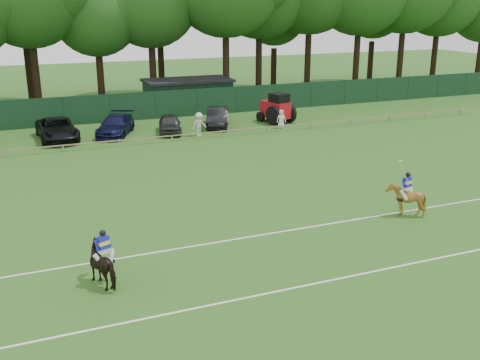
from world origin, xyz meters
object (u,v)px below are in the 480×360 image
hatch_grey (170,124)px  utility_shed (188,95)px  horse_chestnut (406,199)px  spectator_right (281,119)px  horse_dark (105,264)px  estate_black (217,117)px  tractor (277,109)px  suv_black (57,129)px  spectator_left (199,124)px  sedan_navy (116,125)px  spectator_mid (226,121)px  polo_ball (471,253)px

hatch_grey → utility_shed: 10.03m
horse_chestnut → spectator_right: size_ratio=1.09×
horse_dark → spectator_right: horse_dark is taller
horse_dark → horse_chestnut: (14.97, 1.54, 0.05)m
estate_black → spectator_right: size_ratio=3.16×
horse_chestnut → spectator_right: horse_chestnut is taller
spectator_right → tractor: (0.67, 2.25, 0.45)m
suv_black → spectator_left: (10.54, -2.88, 0.11)m
hatch_grey → spectator_right: spectator_right is taller
horse_chestnut → sedan_navy: horse_chestnut is taller
horse_dark → spectator_mid: size_ratio=1.19×
horse_chestnut → spectator_right: bearing=-113.0°
hatch_grey → spectator_right: 9.33m
horse_dark → sedan_navy: 25.33m
horse_chestnut → polo_ball: horse_chestnut is taller
sedan_navy → spectator_right: 13.63m
horse_chestnut → tractor: size_ratio=0.48×
sedan_navy → spectator_right: size_ratio=3.46×
estate_black → tractor: 5.44m
spectator_mid → tractor: tractor is taller
horse_chestnut → tractor: tractor is taller
horse_chestnut → estate_black: size_ratio=0.35×
horse_chestnut → utility_shed: utility_shed is taller
sedan_navy → hatch_grey: size_ratio=1.25×
hatch_grey → tractor: tractor is taller
horse_dark → utility_shed: bearing=-135.1°
suv_black → spectator_left: bearing=-18.5°
spectator_left → tractor: (7.93, 2.29, 0.30)m
hatch_grey → utility_shed: (4.33, 9.01, 0.80)m
spectator_right → horse_dark: bearing=-113.0°
sedan_navy → utility_shed: 11.81m
spectator_left → utility_shed: 11.24m
sedan_navy → spectator_mid: 8.98m
horse_dark → spectator_left: 24.61m
suv_black → sedan_navy: bearing=-3.9°
hatch_grey → spectator_left: spectator_left is taller
suv_black → spectator_mid: bearing=-10.9°
estate_black → polo_ball: bearing=-65.3°
hatch_grey → sedan_navy: bearing=-178.4°
tractor → spectator_right: bearing=-122.0°
horse_chestnut → tractor: bearing=-113.7°
spectator_left → spectator_mid: spectator_left is taller
suv_black → spectator_right: 18.03m
sedan_navy → horse_chestnut: bearing=-42.1°
utility_shed → tractor: utility_shed is taller
horse_dark → estate_black: (13.47, 24.71, 0.01)m
suv_black → estate_black: bearing=-4.1°
sedan_navy → polo_ball: (9.88, -28.03, -0.74)m
polo_ball → spectator_left: bearing=98.6°
horse_dark → utility_shed: 35.61m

